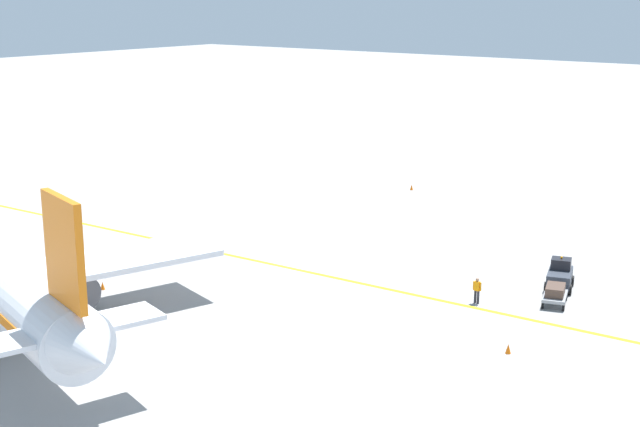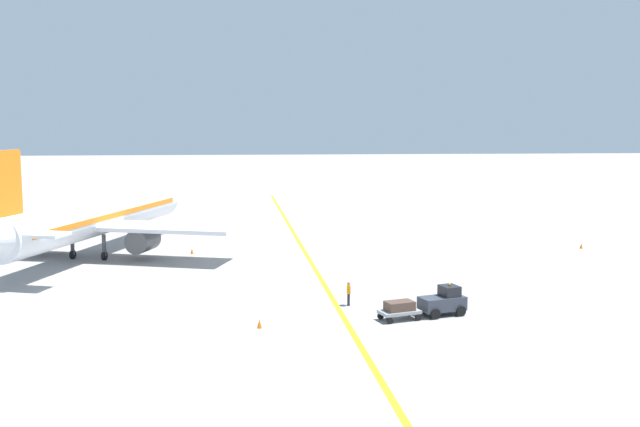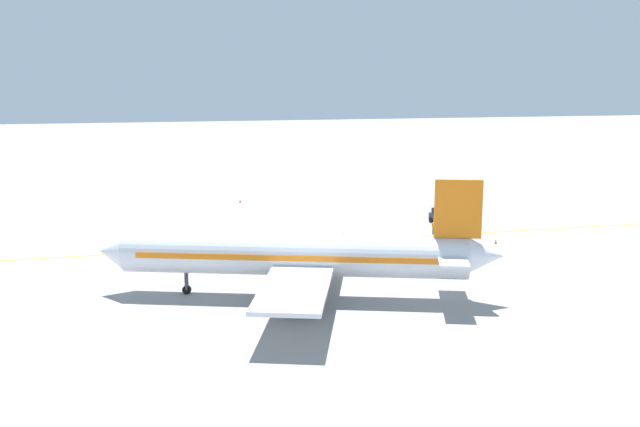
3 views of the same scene
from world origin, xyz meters
name	(u,v)px [view 3 (image 3 of 3)]	position (x,y,z in m)	size (l,w,h in m)	color
ground_plane	(318,243)	(0.00, 0.00, 0.00)	(400.00, 400.00, 0.00)	gray
apron_yellow_centreline	(318,242)	(0.00, 0.00, 0.00)	(0.40, 120.00, 0.01)	yellow
airplane_at_gate	(299,256)	(-20.03, 5.80, 3.71)	(28.31, 34.82, 10.60)	silver
baggage_tug_dark	(440,216)	(7.41, -17.69, 0.90)	(3.31, 2.47, 2.11)	#333842
baggage_cart_trailing	(456,222)	(4.27, -18.69, 0.76)	(2.90, 2.12, 1.24)	gray
ground_crew_worker	(434,227)	(1.44, -14.66, 0.91)	(0.23, 0.58, 1.68)	#23232D
traffic_cone_near_nose	(277,268)	(-11.18, 6.42, 0.28)	(0.32, 0.32, 0.55)	orange
traffic_cone_mid_apron	(240,201)	(27.51, 6.11, 0.28)	(0.32, 0.32, 0.55)	orange
traffic_cone_by_wingtip	(496,241)	(-4.79, -19.82, 0.28)	(0.32, 0.32, 0.55)	orange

